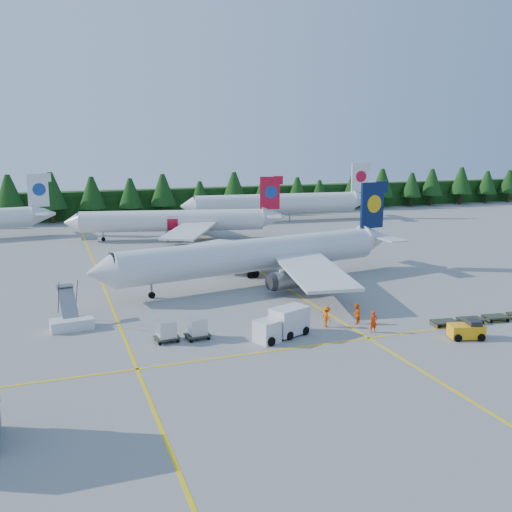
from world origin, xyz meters
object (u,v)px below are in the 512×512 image
object	(u,v)px
airliner_navy	(248,256)
baggage_tug	(467,330)
airstairs	(71,321)
service_truck	(282,324)
airliner_red	(169,221)

from	to	relation	value
airliner_navy	baggage_tug	xyz separation A→B (m)	(11.69, -24.25, -2.70)
airstairs	service_truck	size ratio (longest dim) A/B	0.96
airliner_red	airstairs	world-z (taller)	airliner_red
airstairs	baggage_tug	size ratio (longest dim) A/B	1.67
airliner_red	baggage_tug	size ratio (longest dim) A/B	11.35
airliner_navy	airliner_red	world-z (taller)	airliner_navy
baggage_tug	service_truck	bearing A→B (deg)	175.15
airstairs	service_truck	xyz separation A→B (m)	(17.17, -8.87, 0.52)
service_truck	baggage_tug	distance (m)	16.14
airliner_navy	baggage_tug	bearing A→B (deg)	-73.92
airliner_red	service_truck	world-z (taller)	airliner_red
airliner_red	airliner_navy	bearing A→B (deg)	-73.21
airliner_red	airstairs	size ratio (longest dim) A/B	6.79
airliner_red	service_truck	size ratio (longest dim) A/B	6.52
airliner_navy	airliner_red	bearing A→B (deg)	84.47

